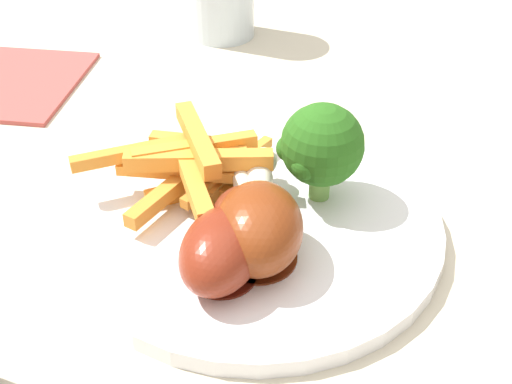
{
  "coord_description": "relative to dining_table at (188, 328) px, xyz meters",
  "views": [
    {
      "loc": [
        -0.05,
        0.36,
        1.04
      ],
      "look_at": [
        -0.05,
        0.01,
        0.78
      ],
      "focal_mm": 46.89,
      "sensor_mm": 36.0,
      "label": 1
    }
  ],
  "objects": [
    {
      "name": "dinner_plate",
      "position": [
        -0.05,
        0.01,
        0.11
      ],
      "size": [
        0.24,
        0.24,
        0.01
      ],
      "primitive_type": "cylinder",
      "color": "white",
      "rests_on": "dining_table"
    },
    {
      "name": "carrot_fries_pile",
      "position": [
        -0.01,
        -0.01,
        0.14
      ],
      "size": [
        0.14,
        0.12,
        0.05
      ],
      "color": "orange",
      "rests_on": "dinner_plate"
    },
    {
      "name": "broccoli_floret_front",
      "position": [
        -0.09,
        -0.01,
        0.16
      ],
      "size": [
        0.06,
        0.06,
        0.07
      ],
      "color": "#74AD4E",
      "rests_on": "dinner_plate"
    },
    {
      "name": "dining_table",
      "position": [
        0.0,
        0.0,
        0.0
      ],
      "size": [
        1.04,
        0.87,
        0.75
      ],
      "color": "beige",
      "rests_on": "ground_plane"
    },
    {
      "name": "chicken_drumstick_near",
      "position": [
        -0.03,
        0.06,
        0.14
      ],
      "size": [
        0.06,
        0.12,
        0.04
      ],
      "color": "#5A180D",
      "rests_on": "dinner_plate"
    },
    {
      "name": "chicken_drumstick_extra",
      "position": [
        -0.05,
        0.04,
        0.14
      ],
      "size": [
        0.05,
        0.12,
        0.04
      ],
      "color": "#541B0F",
      "rests_on": "dinner_plate"
    },
    {
      "name": "chicken_drumstick_far",
      "position": [
        -0.05,
        0.05,
        0.14
      ],
      "size": [
        0.06,
        0.12,
        0.05
      ],
      "color": "#5A1F0C",
      "rests_on": "dinner_plate"
    }
  ]
}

